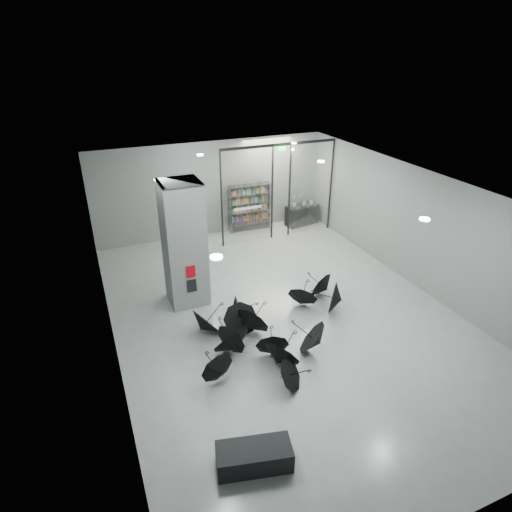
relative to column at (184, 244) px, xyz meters
name	(u,v)px	position (x,y,z in m)	size (l,w,h in m)	color
room	(286,230)	(2.50, -2.00, 0.84)	(14.00, 14.02, 4.01)	gray
column	(184,244)	(0.00, 0.00, 0.00)	(1.20, 1.20, 4.00)	slate
fire_cabinet	(191,272)	(0.00, -0.62, -0.65)	(0.28, 0.04, 0.38)	#A50A07
info_panel	(192,286)	(0.00, -0.62, -1.15)	(0.30, 0.03, 0.42)	black
exit_sign	(282,149)	(4.90, 3.30, 1.82)	(0.30, 0.06, 0.15)	#0CE533
glass_partition	(279,188)	(4.89, 3.50, 0.18)	(5.06, 0.08, 4.00)	silver
bench	(254,457)	(-0.39, -6.57, -1.76)	(1.50, 0.64, 0.48)	black
bookshelf	(249,207)	(4.08, 4.75, -0.97)	(1.87, 0.37, 2.06)	black
shop_counter	(302,215)	(6.52, 4.35, -1.54)	(1.53, 0.61, 0.92)	black
umbrella_cluster	(268,332)	(1.49, -3.04, -1.68)	(5.57, 4.39, 1.30)	black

